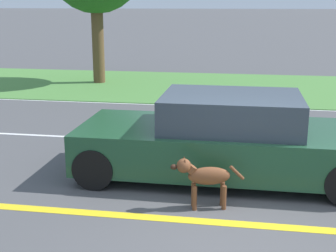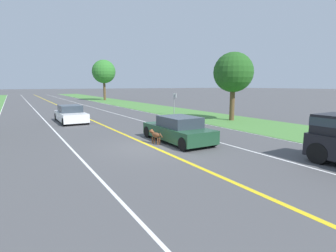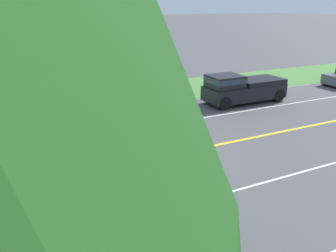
% 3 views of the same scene
% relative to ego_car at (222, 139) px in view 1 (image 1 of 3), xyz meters
% --- Properties ---
extents(ground_plane, '(400.00, 400.00, 0.00)m').
position_rel_ego_car_xyz_m(ground_plane, '(-1.71, -0.35, -0.64)').
color(ground_plane, '#4C4C4F').
extents(centre_divider_line, '(0.18, 160.00, 0.01)m').
position_rel_ego_car_xyz_m(centre_divider_line, '(-1.71, -0.35, -0.64)').
color(centre_divider_line, yellow).
rests_on(centre_divider_line, ground).
extents(lane_edge_line_right, '(0.14, 160.00, 0.01)m').
position_rel_ego_car_xyz_m(lane_edge_line_right, '(5.29, -0.35, -0.64)').
color(lane_edge_line_right, white).
rests_on(lane_edge_line_right, ground).
extents(lane_dash_same_dir, '(0.10, 160.00, 0.01)m').
position_rel_ego_car_xyz_m(lane_dash_same_dir, '(1.79, -0.35, -0.64)').
color(lane_dash_same_dir, white).
rests_on(lane_dash_same_dir, ground).
extents(grass_verge_right, '(6.00, 160.00, 0.03)m').
position_rel_ego_car_xyz_m(grass_verge_right, '(8.29, -0.35, -0.63)').
color(grass_verge_right, '#4C843D').
rests_on(grass_verge_right, ground).
extents(ego_car, '(1.93, 4.53, 1.37)m').
position_rel_ego_car_xyz_m(ego_car, '(0.00, 0.00, 0.00)').
color(ego_car, '#1E472D').
rests_on(ego_car, ground).
extents(dog, '(0.36, 1.02, 0.75)m').
position_rel_ego_car_xyz_m(dog, '(-1.29, 0.18, -0.17)').
color(dog, brown).
rests_on(dog, ground).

